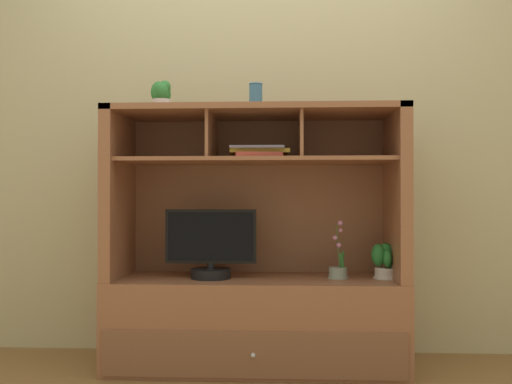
{
  "coord_description": "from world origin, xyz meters",
  "views": [
    {
      "loc": [
        0.14,
        -2.9,
        0.88
      ],
      "look_at": [
        0.0,
        0.0,
        0.9
      ],
      "focal_mm": 39.26,
      "sensor_mm": 36.0,
      "label": 1
    }
  ],
  "objects_px": {
    "tv_monitor": "(211,248)",
    "magazine_stack_left": "(258,153)",
    "ceramic_vase": "(256,96)",
    "potted_fern": "(384,262)",
    "potted_succulent": "(161,95)",
    "potted_orchid": "(338,269)",
    "media_console": "(256,286)"
  },
  "relations": [
    {
      "from": "potted_fern",
      "to": "potted_succulent",
      "type": "height_order",
      "value": "potted_succulent"
    },
    {
      "from": "media_console",
      "to": "potted_succulent",
      "type": "bearing_deg",
      "value": -175.7
    },
    {
      "from": "tv_monitor",
      "to": "ceramic_vase",
      "type": "bearing_deg",
      "value": 2.58
    },
    {
      "from": "media_console",
      "to": "potted_fern",
      "type": "distance_m",
      "value": 0.67
    },
    {
      "from": "tv_monitor",
      "to": "magazine_stack_left",
      "type": "xyz_separation_m",
      "value": [
        0.25,
        -0.02,
        0.49
      ]
    },
    {
      "from": "tv_monitor",
      "to": "potted_fern",
      "type": "xyz_separation_m",
      "value": [
        0.89,
        0.03,
        -0.07
      ]
    },
    {
      "from": "potted_succulent",
      "to": "media_console",
      "type": "bearing_deg",
      "value": 4.3
    },
    {
      "from": "tv_monitor",
      "to": "magazine_stack_left",
      "type": "bearing_deg",
      "value": -4.74
    },
    {
      "from": "magazine_stack_left",
      "to": "ceramic_vase",
      "type": "height_order",
      "value": "ceramic_vase"
    },
    {
      "from": "potted_orchid",
      "to": "potted_fern",
      "type": "bearing_deg",
      "value": -0.59
    },
    {
      "from": "tv_monitor",
      "to": "ceramic_vase",
      "type": "height_order",
      "value": "ceramic_vase"
    },
    {
      "from": "potted_orchid",
      "to": "potted_succulent",
      "type": "xyz_separation_m",
      "value": [
        -0.92,
        -0.02,
        0.9
      ]
    },
    {
      "from": "tv_monitor",
      "to": "magazine_stack_left",
      "type": "distance_m",
      "value": 0.55
    },
    {
      "from": "potted_fern",
      "to": "potted_succulent",
      "type": "bearing_deg",
      "value": -178.98
    },
    {
      "from": "magazine_stack_left",
      "to": "media_console",
      "type": "bearing_deg",
      "value": 101.8
    },
    {
      "from": "potted_fern",
      "to": "potted_succulent",
      "type": "xyz_separation_m",
      "value": [
        -1.15,
        -0.02,
        0.86
      ]
    },
    {
      "from": "media_console",
      "to": "ceramic_vase",
      "type": "relative_size",
      "value": 11.4
    },
    {
      "from": "media_console",
      "to": "potted_orchid",
      "type": "bearing_deg",
      "value": -1.9
    },
    {
      "from": "potted_succulent",
      "to": "potted_orchid",
      "type": "bearing_deg",
      "value": 1.43
    },
    {
      "from": "media_console",
      "to": "potted_orchid",
      "type": "xyz_separation_m",
      "value": [
        0.43,
        -0.01,
        0.09
      ]
    },
    {
      "from": "ceramic_vase",
      "to": "potted_orchid",
      "type": "bearing_deg",
      "value": 2.66
    },
    {
      "from": "potted_fern",
      "to": "tv_monitor",
      "type": "bearing_deg",
      "value": -178.22
    },
    {
      "from": "potted_orchid",
      "to": "potted_succulent",
      "type": "height_order",
      "value": "potted_succulent"
    },
    {
      "from": "media_console",
      "to": "magazine_stack_left",
      "type": "height_order",
      "value": "media_console"
    },
    {
      "from": "media_console",
      "to": "magazine_stack_left",
      "type": "relative_size",
      "value": 4.73
    },
    {
      "from": "ceramic_vase",
      "to": "potted_succulent",
      "type": "bearing_deg",
      "value": -179.64
    },
    {
      "from": "potted_orchid",
      "to": "magazine_stack_left",
      "type": "xyz_separation_m",
      "value": [
        -0.41,
        -0.05,
        0.6
      ]
    },
    {
      "from": "potted_succulent",
      "to": "ceramic_vase",
      "type": "bearing_deg",
      "value": 0.36
    },
    {
      "from": "tv_monitor",
      "to": "potted_orchid",
      "type": "height_order",
      "value": "tv_monitor"
    },
    {
      "from": "magazine_stack_left",
      "to": "tv_monitor",
      "type": "bearing_deg",
      "value": 175.26
    },
    {
      "from": "media_console",
      "to": "tv_monitor",
      "type": "height_order",
      "value": "media_console"
    },
    {
      "from": "potted_succulent",
      "to": "ceramic_vase",
      "type": "height_order",
      "value": "potted_succulent"
    }
  ]
}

